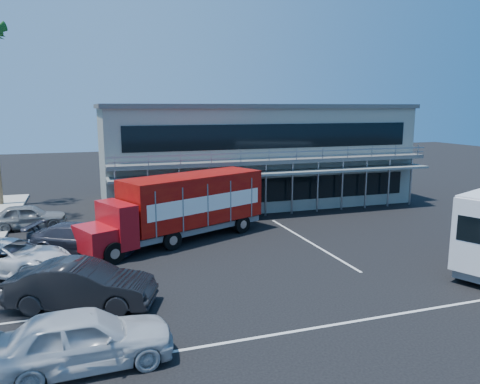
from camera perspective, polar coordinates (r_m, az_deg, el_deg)
name	(u,v)px	position (r m, az deg, el deg)	size (l,w,h in m)	color
ground	(300,263)	(22.01, 7.29, -8.60)	(120.00, 120.00, 0.00)	black
building	(251,153)	(35.93, 1.31, 4.82)	(22.40, 12.00, 7.30)	gray
red_truck	(183,205)	(25.21, -7.01, -1.62)	(10.47, 6.38, 3.50)	#A50D14
parked_car_a	(83,338)	(14.14, -18.56, -16.57)	(1.98, 4.91, 1.67)	silver
parked_car_b	(82,285)	(17.93, -18.66, -10.71)	(1.78, 5.10, 1.68)	black
parked_car_c	(9,257)	(22.62, -26.37, -7.13)	(2.46, 5.33, 1.48)	white
parked_car_d	(82,239)	(24.20, -18.73, -5.45)	(2.11, 5.19, 1.51)	#2A2D39
parked_car_e	(28,217)	(30.33, -24.45, -2.74)	(1.73, 4.31, 1.47)	gray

